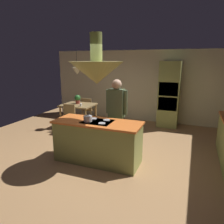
{
  "coord_description": "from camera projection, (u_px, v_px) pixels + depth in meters",
  "views": [
    {
      "loc": [
        1.88,
        -4.12,
        2.19
      ],
      "look_at": [
        0.1,
        0.4,
        1.0
      ],
      "focal_mm": 33.87,
      "sensor_mm": 36.0,
      "label": 1
    }
  ],
  "objects": [
    {
      "name": "chair_facing_island",
      "position": [
        68.0,
        116.0,
        6.52
      ],
      "size": [
        0.4,
        0.4,
        0.87
      ],
      "color": "olive",
      "rests_on": "ground"
    },
    {
      "name": "person_at_island",
      "position": [
        117.0,
        111.0,
        5.01
      ],
      "size": [
        0.53,
        0.24,
        1.77
      ],
      "color": "tan",
      "rests_on": "ground"
    },
    {
      "name": "oven_tower",
      "position": [
        169.0,
        95.0,
        7.01
      ],
      "size": [
        0.66,
        0.62,
        2.17
      ],
      "color": "#8C934C",
      "rests_on": "ground"
    },
    {
      "name": "wall_back",
      "position": [
        140.0,
        86.0,
        7.73
      ],
      "size": [
        6.8,
        0.1,
        2.55
      ],
      "primitive_type": "cube",
      "color": "beige",
      "rests_on": "ground"
    },
    {
      "name": "chair_by_back_wall",
      "position": [
        88.0,
        108.0,
        7.71
      ],
      "size": [
        0.4,
        0.4,
        0.87
      ],
      "rotation": [
        0.0,
        0.0,
        3.14
      ],
      "color": "olive",
      "rests_on": "ground"
    },
    {
      "name": "pendant_light_over_table",
      "position": [
        77.0,
        71.0,
        6.79
      ],
      "size": [
        0.32,
        0.32,
        0.82
      ],
      "color": "beige"
    },
    {
      "name": "cup_on_table",
      "position": [
        81.0,
        105.0,
        6.77
      ],
      "size": [
        0.07,
        0.07,
        0.09
      ],
      "primitive_type": "cylinder",
      "color": "white",
      "rests_on": "dining_table"
    },
    {
      "name": "range_hood",
      "position": [
        97.0,
        71.0,
        4.26
      ],
      "size": [
        1.1,
        1.1,
        1.0
      ],
      "color": "#8C934C"
    },
    {
      "name": "kitchen_island",
      "position": [
        98.0,
        141.0,
        4.62
      ],
      "size": [
        1.9,
        0.76,
        0.94
      ],
      "color": "#8C934C",
      "rests_on": "ground"
    },
    {
      "name": "potted_plant_on_table",
      "position": [
        78.0,
        99.0,
        7.13
      ],
      "size": [
        0.2,
        0.2,
        0.3
      ],
      "color": "#99382D",
      "rests_on": "dining_table"
    },
    {
      "name": "ground",
      "position": [
        102.0,
        157.0,
        4.91
      ],
      "size": [
        8.16,
        8.16,
        0.0
      ],
      "primitive_type": "plane",
      "color": "#AD7F51"
    },
    {
      "name": "cooking_pot_on_cooktop",
      "position": [
        88.0,
        119.0,
        4.43
      ],
      "size": [
        0.18,
        0.18,
        0.12
      ],
      "primitive_type": "cylinder",
      "color": "#B2B2B7",
      "rests_on": "kitchen_island"
    },
    {
      "name": "dining_table",
      "position": [
        78.0,
        107.0,
        7.08
      ],
      "size": [
        1.06,
        0.87,
        0.76
      ],
      "color": "olive",
      "rests_on": "ground"
    }
  ]
}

